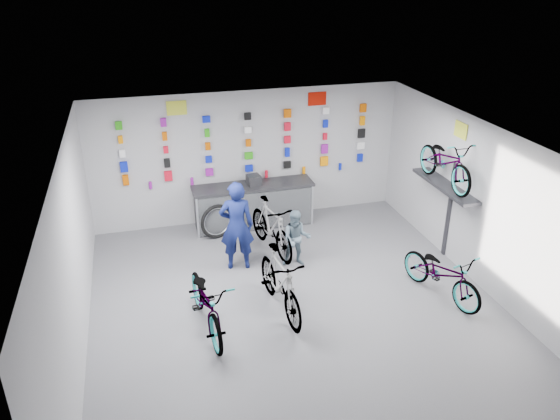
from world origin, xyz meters
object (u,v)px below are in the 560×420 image
object	(u,v)px
clerk	(237,226)
bike_center	(280,283)
bike_right	(442,273)
bike_service	(271,227)
customer	(297,239)
bike_left	(206,302)
counter	(253,206)

from	to	relation	value
clerk	bike_center	bearing A→B (deg)	112.35
bike_right	bike_service	size ratio (longest dim) A/B	0.97
customer	bike_left	bearing A→B (deg)	-128.38
counter	clerk	distance (m)	1.90
clerk	bike_left	bearing A→B (deg)	72.62
bike_left	bike_center	world-z (taller)	bike_center
bike_center	bike_service	bearing A→B (deg)	73.95
bike_right	customer	distance (m)	2.79
bike_left	bike_right	bearing A→B (deg)	-7.60
bike_service	clerk	distance (m)	0.98
bike_right	bike_left	bearing A→B (deg)	161.23
bike_service	clerk	bearing A→B (deg)	-162.29
counter	bike_left	xyz separation A→B (m)	(-1.58, -3.52, 0.03)
bike_left	bike_center	bearing A→B (deg)	1.48
bike_center	counter	bearing A→B (deg)	79.35
bike_service	clerk	xyz separation A→B (m)	(-0.80, -0.45, 0.35)
bike_service	clerk	world-z (taller)	clerk
bike_left	counter	bearing A→B (deg)	60.46
bike_service	customer	distance (m)	0.75
bike_center	customer	distance (m)	1.60
bike_right	bike_service	distance (m)	3.49
counter	bike_service	xyz separation A→B (m)	(0.09, -1.27, 0.07)
bike_right	clerk	size ratio (longest dim) A/B	1.00
bike_right	customer	bearing A→B (deg)	124.82
customer	counter	bearing A→B (deg)	115.78
bike_right	counter	bearing A→B (deg)	108.77
counter	bike_left	bearing A→B (deg)	-114.22
bike_left	bike_right	distance (m)	4.19
counter	bike_service	size ratio (longest dim) A/B	1.45
counter	bike_center	xyz separation A→B (m)	(-0.30, -3.36, 0.08)
bike_left	customer	bearing A→B (deg)	32.88
counter	clerk	world-z (taller)	clerk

